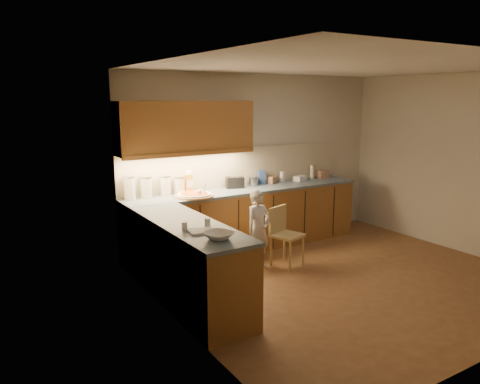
{
  "coord_description": "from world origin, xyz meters",
  "views": [
    {
      "loc": [
        -4.03,
        -4.03,
        2.25
      ],
      "look_at": [
        -0.8,
        1.2,
        1.0
      ],
      "focal_mm": 35.0,
      "sensor_mm": 36.0,
      "label": 1
    }
  ],
  "objects_px": {
    "child": "(258,230)",
    "wooden_chair": "(284,232)",
    "pizza_on_board": "(194,195)",
    "oil_jug": "(189,183)",
    "toaster": "(235,182)"
  },
  "relations": [
    {
      "from": "child",
      "to": "wooden_chair",
      "type": "xyz_separation_m",
      "value": [
        0.37,
        -0.06,
        -0.07
      ]
    },
    {
      "from": "pizza_on_board",
      "to": "wooden_chair",
      "type": "xyz_separation_m",
      "value": [
        0.95,
        -0.76,
        -0.48
      ]
    },
    {
      "from": "pizza_on_board",
      "to": "oil_jug",
      "type": "bearing_deg",
      "value": 82.27
    },
    {
      "from": "wooden_chair",
      "to": "oil_jug",
      "type": "relative_size",
      "value": 2.49
    },
    {
      "from": "pizza_on_board",
      "to": "oil_jug",
      "type": "distance_m",
      "value": 0.28
    },
    {
      "from": "child",
      "to": "oil_jug",
      "type": "relative_size",
      "value": 3.31
    },
    {
      "from": "pizza_on_board",
      "to": "child",
      "type": "xyz_separation_m",
      "value": [
        0.58,
        -0.7,
        -0.41
      ]
    },
    {
      "from": "wooden_chair",
      "to": "toaster",
      "type": "bearing_deg",
      "value": 81.56
    },
    {
      "from": "wooden_chair",
      "to": "toaster",
      "type": "height_order",
      "value": "toaster"
    },
    {
      "from": "child",
      "to": "oil_jug",
      "type": "height_order",
      "value": "oil_jug"
    },
    {
      "from": "wooden_chair",
      "to": "oil_jug",
      "type": "xyz_separation_m",
      "value": [
        -0.92,
        1.01,
        0.6
      ]
    },
    {
      "from": "oil_jug",
      "to": "toaster",
      "type": "distance_m",
      "value": 0.76
    },
    {
      "from": "toaster",
      "to": "oil_jug",
      "type": "bearing_deg",
      "value": -161.69
    },
    {
      "from": "wooden_chair",
      "to": "oil_jug",
      "type": "height_order",
      "value": "oil_jug"
    },
    {
      "from": "child",
      "to": "wooden_chair",
      "type": "bearing_deg",
      "value": -19.1
    }
  ]
}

